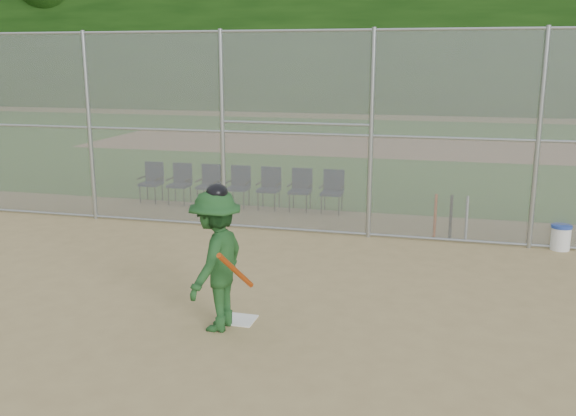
% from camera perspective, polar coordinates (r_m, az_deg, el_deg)
% --- Properties ---
extents(ground, '(100.00, 100.00, 0.00)m').
position_cam_1_polar(ground, '(8.37, -4.29, -11.21)').
color(ground, tan).
rests_on(ground, ground).
extents(grass_strip, '(100.00, 100.00, 0.00)m').
position_cam_1_polar(grass_strip, '(25.57, 8.61, 5.38)').
color(grass_strip, '#2E621D').
rests_on(grass_strip, ground).
extents(dirt_patch_far, '(24.00, 24.00, 0.00)m').
position_cam_1_polar(dirt_patch_far, '(25.57, 8.61, 5.38)').
color(dirt_patch_far, tan).
rests_on(dirt_patch_far, ground).
extents(backstop_fence, '(16.09, 0.09, 4.00)m').
position_cam_1_polar(backstop_fence, '(12.54, 2.83, 6.88)').
color(backstop_fence, gray).
rests_on(backstop_fence, ground).
extents(treeline, '(81.00, 60.00, 11.00)m').
position_cam_1_polar(treeline, '(27.40, 9.47, 17.39)').
color(treeline, black).
rests_on(treeline, ground).
extents(home_plate, '(0.41, 0.41, 0.02)m').
position_cam_1_polar(home_plate, '(8.80, -4.29, -9.88)').
color(home_plate, white).
rests_on(home_plate, ground).
extents(batter_at_plate, '(0.93, 1.36, 1.93)m').
position_cam_1_polar(batter_at_plate, '(8.29, -6.40, -4.58)').
color(batter_at_plate, '#1D4A20').
rests_on(batter_at_plate, ground).
extents(water_cooler, '(0.37, 0.37, 0.47)m').
position_cam_1_polar(water_cooler, '(12.81, 23.07, -2.40)').
color(water_cooler, white).
rests_on(water_cooler, ground).
extents(spare_bats, '(0.66, 0.31, 0.84)m').
position_cam_1_polar(spare_bats, '(12.94, 14.27, -0.75)').
color(spare_bats, '#D84C14').
rests_on(spare_bats, ground).
extents(chair_0, '(0.54, 0.52, 0.96)m').
position_cam_1_polar(chair_0, '(15.95, -12.11, 2.21)').
color(chair_0, '#0D1732').
rests_on(chair_0, ground).
extents(chair_1, '(0.54, 0.52, 0.96)m').
position_cam_1_polar(chair_1, '(15.64, -9.65, 2.10)').
color(chair_1, '#0D1732').
rests_on(chair_1, ground).
extents(chair_2, '(0.54, 0.52, 0.96)m').
position_cam_1_polar(chair_2, '(15.35, -7.10, 1.98)').
color(chair_2, '#0D1732').
rests_on(chair_2, ground).
extents(chair_3, '(0.54, 0.52, 0.96)m').
position_cam_1_polar(chair_3, '(15.10, -4.46, 1.85)').
color(chair_3, '#0D1732').
rests_on(chair_3, ground).
extents(chair_4, '(0.54, 0.52, 0.96)m').
position_cam_1_polar(chair_4, '(14.88, -1.74, 1.72)').
color(chair_4, '#0D1732').
rests_on(chair_4, ground).
extents(chair_5, '(0.54, 0.52, 0.96)m').
position_cam_1_polar(chair_5, '(14.70, 1.06, 1.57)').
color(chair_5, '#0D1732').
rests_on(chair_5, ground).
extents(chair_6, '(0.54, 0.52, 0.96)m').
position_cam_1_polar(chair_6, '(14.55, 3.92, 1.42)').
color(chair_6, '#0D1732').
rests_on(chair_6, ground).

